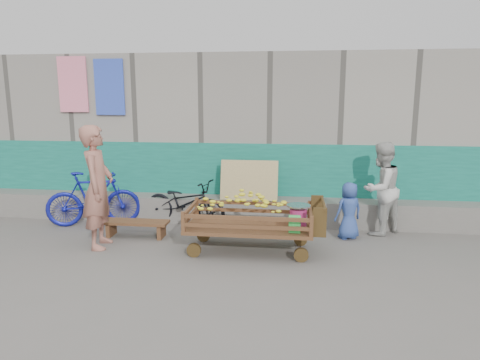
# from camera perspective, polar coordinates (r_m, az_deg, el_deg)

# --- Properties ---
(ground) EXTENTS (80.00, 80.00, 0.00)m
(ground) POSITION_cam_1_polar(r_m,az_deg,el_deg) (5.60, -4.35, -12.39)
(ground) COLOR #605E58
(ground) RESTS_ON ground
(building_wall) EXTENTS (12.00, 3.50, 3.00)m
(building_wall) POSITION_cam_1_polar(r_m,az_deg,el_deg) (9.18, 0.54, 6.27)
(building_wall) COLOR gray
(building_wall) RESTS_ON ground
(banana_cart) EXTENTS (1.97, 0.90, 0.84)m
(banana_cart) POSITION_cam_1_polar(r_m,az_deg,el_deg) (6.19, 0.94, -4.49)
(banana_cart) COLOR brown
(banana_cart) RESTS_ON ground
(bench) EXTENTS (1.05, 0.32, 0.26)m
(bench) POSITION_cam_1_polar(r_m,az_deg,el_deg) (7.13, -13.70, -5.86)
(bench) COLOR brown
(bench) RESTS_ON ground
(vendor_man) EXTENTS (0.54, 0.73, 1.83)m
(vendor_man) POSITION_cam_1_polar(r_m,az_deg,el_deg) (6.65, -18.42, -0.90)
(vendor_man) COLOR #A36655
(vendor_man) RESTS_ON ground
(woman) EXTENTS (0.93, 0.93, 1.52)m
(woman) POSITION_cam_1_polar(r_m,az_deg,el_deg) (7.31, 18.25, -1.10)
(woman) COLOR beige
(woman) RESTS_ON ground
(child) EXTENTS (0.53, 0.45, 0.91)m
(child) POSITION_cam_1_polar(r_m,az_deg,el_deg) (6.99, 14.31, -3.98)
(child) COLOR #314D99
(child) RESTS_ON ground
(bicycle_dark) EXTENTS (1.64, 0.94, 0.82)m
(bicycle_dark) POSITION_cam_1_polar(r_m,az_deg,el_deg) (7.54, -7.35, -3.01)
(bicycle_dark) COLOR black
(bicycle_dark) RESTS_ON ground
(bicycle_blue) EXTENTS (1.66, 0.96, 0.96)m
(bicycle_blue) POSITION_cam_1_polar(r_m,az_deg,el_deg) (7.89, -18.95, -2.36)
(bicycle_blue) COLOR #141A97
(bicycle_blue) RESTS_ON ground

